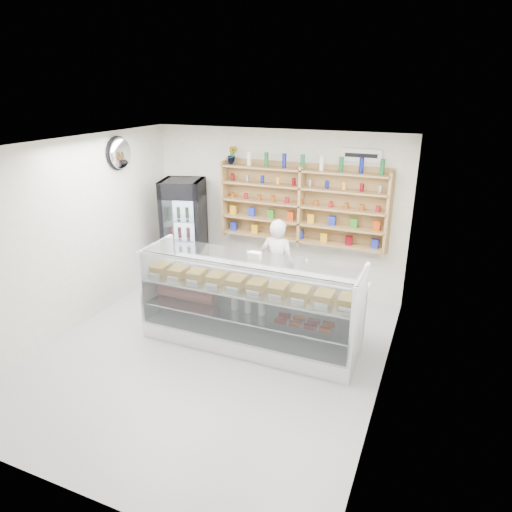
% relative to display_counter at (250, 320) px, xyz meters
% --- Properties ---
extents(room, '(5.00, 5.00, 5.00)m').
position_rel_display_counter_xyz_m(room, '(-0.38, -0.48, 1.04)').
color(room, '#A1A1A6').
rests_on(room, ground).
extents(display_counter, '(3.05, 0.91, 1.33)m').
position_rel_display_counter_xyz_m(display_counter, '(0.00, 0.00, 0.00)').
color(display_counter, white).
rests_on(display_counter, floor).
extents(shop_worker, '(0.57, 0.39, 1.53)m').
position_rel_display_counter_xyz_m(shop_worker, '(-0.03, 1.17, 0.40)').
color(shop_worker, silver).
rests_on(shop_worker, floor).
extents(drinks_cooler, '(0.86, 0.84, 1.94)m').
position_rel_display_counter_xyz_m(drinks_cooler, '(-1.92, 1.47, 0.61)').
color(drinks_cooler, black).
rests_on(drinks_cooler, floor).
extents(wall_shelving, '(2.84, 0.28, 1.33)m').
position_rel_display_counter_xyz_m(wall_shelving, '(0.12, 1.86, 1.23)').
color(wall_shelving, '#A2834C').
rests_on(wall_shelving, back_wall).
extents(potted_plant, '(0.19, 0.15, 0.31)m').
position_rel_display_counter_xyz_m(potted_plant, '(-1.13, 1.86, 1.99)').
color(potted_plant, '#1E6626').
rests_on(potted_plant, wall_shelving).
extents(security_mirror, '(0.15, 0.50, 0.50)m').
position_rel_display_counter_xyz_m(security_mirror, '(-2.55, 0.72, 2.09)').
color(security_mirror, silver).
rests_on(security_mirror, left_wall).
extents(wall_sign, '(0.62, 0.03, 0.20)m').
position_rel_display_counter_xyz_m(wall_sign, '(1.02, 1.99, 2.09)').
color(wall_sign, white).
rests_on(wall_sign, back_wall).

